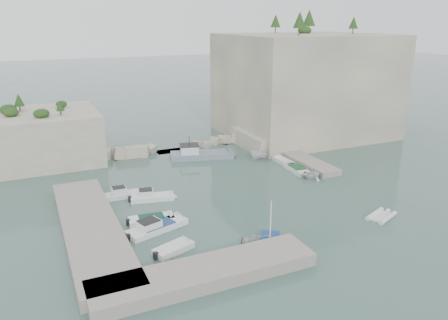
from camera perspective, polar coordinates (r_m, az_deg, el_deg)
name	(u,v)px	position (r m, az deg, el deg)	size (l,w,h in m)	color
ground	(246,200)	(49.16, 2.91, -5.29)	(400.00, 400.00, 0.00)	#416159
cliff_east	(304,85)	(77.61, 10.45, 9.59)	(26.00, 22.00, 17.00)	beige
cliff_terrace	(267,139)	(69.63, 5.66, 2.76)	(8.00, 10.00, 2.50)	beige
outcrop_west	(40,137)	(66.94, -22.96, 2.78)	(16.00, 14.00, 7.00)	beige
quay_west	(91,228)	(43.50, -16.99, -8.54)	(5.00, 24.00, 1.10)	#9E9689
quay_south	(206,273)	(35.10, -2.41, -14.50)	(18.00, 4.00, 1.10)	#9E9689
ledge_east	(298,157)	(63.64, 9.61, 0.33)	(3.00, 16.00, 0.80)	#9E9689
breakwater	(175,146)	(67.78, -6.39, 1.83)	(28.00, 3.00, 1.40)	beige
motorboat_a	(126,197)	(51.31, -12.71, -4.71)	(5.20, 1.55, 1.40)	silver
motorboat_b	(153,200)	(49.95, -9.32, -5.13)	(5.25, 1.72, 1.40)	white
motorboat_c	(152,222)	(44.73, -9.44, -7.98)	(4.89, 1.78, 0.70)	white
motorboat_d	(157,230)	(43.04, -8.72, -9.03)	(6.68, 1.99, 1.40)	white
motorboat_e	(173,251)	(39.25, -6.61, -11.76)	(3.97, 1.63, 0.70)	silver
rowboat	(270,247)	(39.79, 5.99, -11.30)	(3.60, 5.04, 1.04)	silver
inflatable_dinghy	(381,218)	(47.83, 19.81, -7.09)	(3.69, 1.79, 0.44)	silver
tender_east_a	(312,178)	(56.95, 11.45, -2.32)	(2.58, 2.99, 1.58)	silver
tender_east_b	(297,171)	(59.13, 9.45, -1.44)	(4.94, 1.68, 0.70)	white
tender_east_c	(284,163)	(62.07, 7.80, -0.42)	(4.40, 1.42, 0.70)	silver
tender_east_d	(262,158)	(64.28, 4.95, 0.33)	(1.78, 4.74, 1.83)	silver
work_boat	(202,158)	(63.99, -2.89, 0.29)	(9.98, 2.95, 2.20)	slate
rowboat_mast	(271,221)	(38.59, 6.11, -7.89)	(0.10, 0.10, 4.20)	white
vegetation	(276,28)	(75.22, 6.85, 16.71)	(53.48, 13.88, 13.40)	#1E4219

